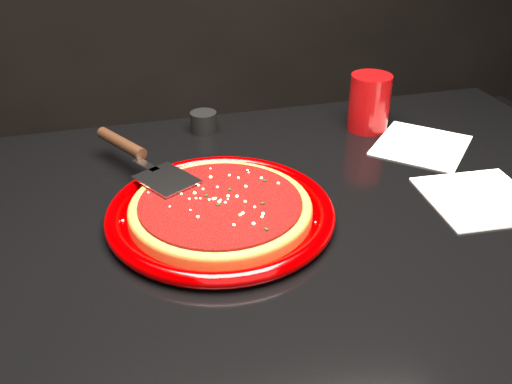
% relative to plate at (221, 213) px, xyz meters
% --- Properties ---
extents(plate, '(0.36, 0.36, 0.02)m').
position_rel_plate_xyz_m(plate, '(0.00, 0.00, 0.00)').
color(plate, '#770000').
rests_on(plate, table).
extents(pizza_crust, '(0.29, 0.29, 0.01)m').
position_rel_plate_xyz_m(pizza_crust, '(0.00, 0.00, 0.00)').
color(pizza_crust, brown).
rests_on(pizza_crust, plate).
extents(pizza_crust_rim, '(0.29, 0.29, 0.02)m').
position_rel_plate_xyz_m(pizza_crust_rim, '(0.00, 0.00, 0.01)').
color(pizza_crust_rim, brown).
rests_on(pizza_crust_rim, plate).
extents(pizza_sauce, '(0.25, 0.25, 0.01)m').
position_rel_plate_xyz_m(pizza_sauce, '(0.00, 0.00, 0.01)').
color(pizza_sauce, '#600D0B').
rests_on(pizza_sauce, plate).
extents(parmesan_dusting, '(0.22, 0.22, 0.01)m').
position_rel_plate_xyz_m(parmesan_dusting, '(0.00, 0.00, 0.02)').
color(parmesan_dusting, '#F9F1BF').
rests_on(parmesan_dusting, plate).
extents(basil_flecks, '(0.20, 0.20, 0.00)m').
position_rel_plate_xyz_m(basil_flecks, '(0.00, 0.00, 0.02)').
color(basil_flecks, black).
rests_on(basil_flecks, plate).
extents(pizza_server, '(0.21, 0.29, 0.02)m').
position_rel_plate_xyz_m(pizza_server, '(-0.09, 0.14, 0.03)').
color(pizza_server, silver).
rests_on(pizza_server, plate).
extents(cup, '(0.09, 0.09, 0.11)m').
position_rel_plate_xyz_m(cup, '(0.33, 0.24, 0.04)').
color(cup, '#8E0809').
rests_on(cup, table).
extents(napkin_a, '(0.17, 0.17, 0.00)m').
position_rel_plate_xyz_m(napkin_a, '(0.39, -0.05, -0.01)').
color(napkin_a, silver).
rests_on(napkin_a, table).
extents(napkin_b, '(0.22, 0.22, 0.00)m').
position_rel_plate_xyz_m(napkin_b, '(0.40, 0.14, -0.01)').
color(napkin_b, silver).
rests_on(napkin_b, table).
extents(ramekin, '(0.05, 0.05, 0.04)m').
position_rel_plate_xyz_m(ramekin, '(0.03, 0.31, 0.01)').
color(ramekin, black).
rests_on(ramekin, table).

